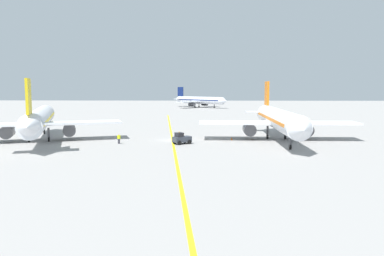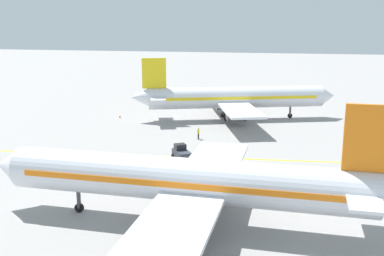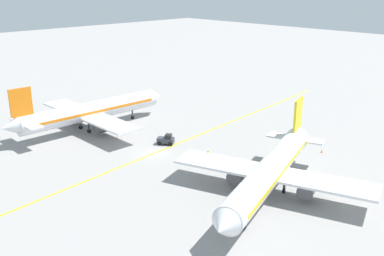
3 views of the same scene
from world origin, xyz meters
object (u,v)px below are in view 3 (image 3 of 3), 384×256
object	(u,v)px
airplane_at_gate	(271,170)
traffic_cone_mid_apron	(117,137)
traffic_cone_near_nose	(322,151)
airplane_adjacent_stand	(91,111)
baggage_tug_dark	(166,140)
ground_crew_worker	(208,155)

from	to	relation	value
airplane_at_gate	traffic_cone_mid_apron	bearing A→B (deg)	2.78
traffic_cone_near_nose	traffic_cone_mid_apron	size ratio (longest dim) A/B	1.00
traffic_cone_near_nose	airplane_adjacent_stand	bearing A→B (deg)	29.02
baggage_tug_dark	ground_crew_worker	world-z (taller)	baggage_tug_dark
traffic_cone_near_nose	baggage_tug_dark	bearing A→B (deg)	37.14
airplane_at_gate	traffic_cone_mid_apron	world-z (taller)	airplane_at_gate
ground_crew_worker	traffic_cone_near_nose	world-z (taller)	ground_crew_worker
airplane_adjacent_stand	ground_crew_worker	distance (m)	27.89
traffic_cone_near_nose	traffic_cone_mid_apron	world-z (taller)	same
airplane_adjacent_stand	traffic_cone_mid_apron	xyz separation A→B (m)	(-8.22, -0.25, -3.43)
baggage_tug_dark	traffic_cone_near_nose	size ratio (longest dim) A/B	6.04
baggage_tug_dark	traffic_cone_mid_apron	bearing A→B (deg)	28.42
traffic_cone_mid_apron	airplane_adjacent_stand	bearing A→B (deg)	1.78
ground_crew_worker	traffic_cone_near_nose	bearing A→B (deg)	-124.76
ground_crew_worker	airplane_at_gate	bearing A→B (deg)	167.99
airplane_adjacent_stand	traffic_cone_near_nose	distance (m)	44.40
baggage_tug_dark	traffic_cone_near_nose	distance (m)	27.40
traffic_cone_mid_apron	traffic_cone_near_nose	bearing A→B (deg)	-145.16
baggage_tug_dark	traffic_cone_near_nose	bearing A→B (deg)	-142.86
airplane_adjacent_stand	ground_crew_worker	bearing A→B (deg)	-169.57
airplane_adjacent_stand	baggage_tug_dark	world-z (taller)	airplane_adjacent_stand
baggage_tug_dark	airplane_at_gate	bearing A→B (deg)	173.10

